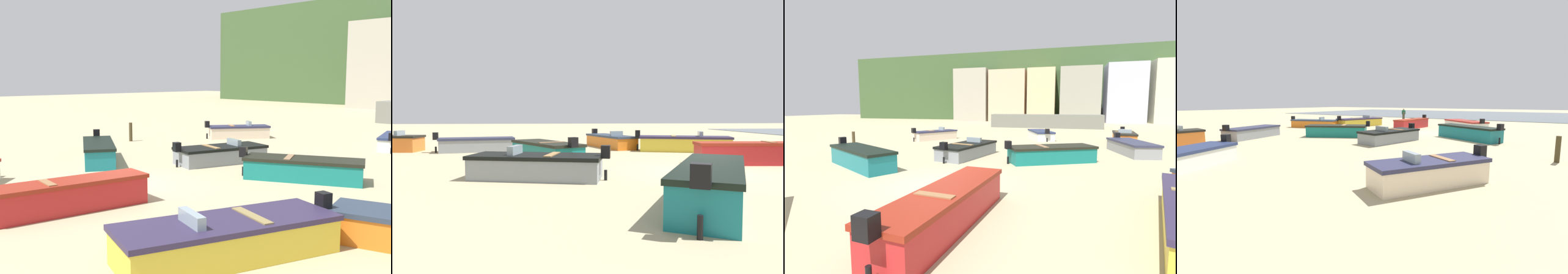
# 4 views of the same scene
# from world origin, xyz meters

# --- Properties ---
(ground_plane) EXTENTS (160.00, 160.00, 0.00)m
(ground_plane) POSITION_xyz_m (0.00, 0.00, 0.00)
(ground_plane) COLOR tan
(headland_hill) EXTENTS (90.00, 32.00, 14.73)m
(headland_hill) POSITION_xyz_m (0.00, 66.00, 7.37)
(headland_hill) COLOR #3B552F
(headland_hill) RESTS_ON ground
(harbor_pier) EXTENTS (14.78, 2.40, 1.84)m
(harbor_pier) POSITION_xyz_m (2.23, 30.00, 0.92)
(harbor_pier) COLOR slate
(harbor_pier) RESTS_ON ground
(townhouse_far_left) EXTENTS (6.89, 5.12, 10.58)m
(townhouse_far_left) POSITION_xyz_m (-13.56, 46.56, 5.29)
(townhouse_far_left) COLOR #A7A291
(townhouse_far_left) RESTS_ON ground
(townhouse_left) EXTENTS (7.10, 5.53, 10.12)m
(townhouse_left) POSITION_xyz_m (-6.05, 46.77, 5.06)
(townhouse_left) COLOR #D9B190
(townhouse_left) RESTS_ON ground
(townhouse_centre_left) EXTENTS (5.12, 6.25, 10.19)m
(townhouse_centre_left) POSITION_xyz_m (0.53, 47.12, 5.09)
(townhouse_centre_left) COLOR #D8B98B
(townhouse_centre_left) RESTS_ON ground
(townhouse_centre) EXTENTS (7.08, 6.92, 10.21)m
(townhouse_centre) POSITION_xyz_m (7.53, 47.46, 5.11)
(townhouse_centre) COLOR gray
(townhouse_centre) RESTS_ON ground
(townhouse_centre_right) EXTENTS (6.39, 5.96, 10.57)m
(townhouse_centre_right) POSITION_xyz_m (15.19, 46.98, 5.28)
(townhouse_centre_right) COLOR #B4B6CF
(townhouse_centre_right) RESTS_ON ground
(townhouse_right) EXTENTS (4.45, 6.81, 10.90)m
(townhouse_right) POSITION_xyz_m (21.60, 47.40, 5.45)
(townhouse_right) COLOR beige
(townhouse_right) RESTS_ON ground
(boat_cream_0) EXTENTS (3.17, 3.93, 1.13)m
(boat_cream_0) POSITION_xyz_m (-6.17, 12.93, 0.42)
(boat_cream_0) COLOR beige
(boat_cream_0) RESTS_ON ground
(boat_grey_4) EXTENTS (2.32, 4.43, 1.11)m
(boat_grey_4) POSITION_xyz_m (8.51, 9.60, 0.40)
(boat_grey_4) COLOR gray
(boat_grey_4) RESTS_ON ground
(boat_orange_5) EXTENTS (1.95, 3.85, 1.22)m
(boat_orange_5) POSITION_xyz_m (9.07, 14.55, 0.47)
(boat_orange_5) COLOR orange
(boat_orange_5) RESTS_ON ground
(boat_red_6) EXTENTS (1.64, 5.16, 1.24)m
(boat_red_6) POSITION_xyz_m (1.82, -3.00, 0.47)
(boat_red_6) COLOR red
(boat_red_6) RESTS_ON ground
(boat_grey_7) EXTENTS (2.60, 4.56, 1.09)m
(boat_grey_7) POSITION_xyz_m (-0.74, 5.88, 0.40)
(boat_grey_7) COLOR gray
(boat_grey_7) RESTS_ON ground
(boat_white_8) EXTENTS (2.69, 4.24, 1.07)m
(boat_white_8) POSITION_xyz_m (2.64, 16.13, 0.38)
(boat_white_8) COLOR silver
(boat_white_8) RESTS_ON ground
(boat_teal_9) EXTENTS (4.62, 3.41, 1.17)m
(boat_teal_9) POSITION_xyz_m (3.92, 5.65, 0.43)
(boat_teal_9) COLOR #14736D
(boat_teal_9) RESTS_ON ground
(boat_teal_10) EXTENTS (4.70, 3.38, 1.25)m
(boat_teal_10) POSITION_xyz_m (-4.69, 1.87, 0.47)
(boat_teal_10) COLOR #156D78
(boat_teal_10) RESTS_ON ground
(mooring_post_near_water) EXTENTS (0.20, 0.20, 1.14)m
(mooring_post_near_water) POSITION_xyz_m (-9.59, 6.99, 0.57)
(mooring_post_near_water) COLOR #413720
(mooring_post_near_water) RESTS_ON ground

